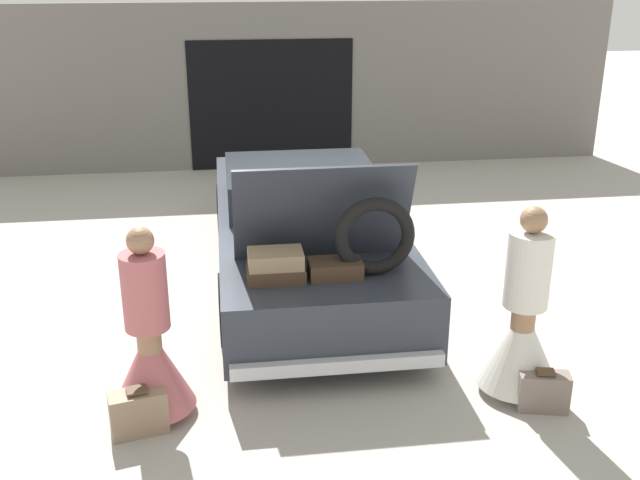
{
  "coord_description": "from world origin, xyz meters",
  "views": [
    {
      "loc": [
        -0.9,
        -7.96,
        3.53
      ],
      "look_at": [
        0.0,
        -1.36,
        0.98
      ],
      "focal_mm": 42.0,
      "sensor_mm": 36.0,
      "label": 1
    }
  ],
  "objects_px": {
    "suitcase_beside_left_person": "(138,412)",
    "suitcase_beside_right_person": "(543,391)",
    "person_right": "(522,329)",
    "car": "(304,230)",
    "person_left": "(150,351)"
  },
  "relations": [
    {
      "from": "person_left",
      "to": "person_right",
      "type": "height_order",
      "value": "person_right"
    },
    {
      "from": "car",
      "to": "person_right",
      "type": "xyz_separation_m",
      "value": [
        1.53,
        -2.66,
        0.0
      ]
    },
    {
      "from": "car",
      "to": "suitcase_beside_right_person",
      "type": "height_order",
      "value": "car"
    },
    {
      "from": "person_right",
      "to": "suitcase_beside_right_person",
      "type": "distance_m",
      "value": 0.53
    },
    {
      "from": "person_right",
      "to": "suitcase_beside_left_person",
      "type": "bearing_deg",
      "value": 102.07
    },
    {
      "from": "person_left",
      "to": "suitcase_beside_right_person",
      "type": "distance_m",
      "value": 3.21
    },
    {
      "from": "car",
      "to": "person_right",
      "type": "relative_size",
      "value": 3.02
    },
    {
      "from": "car",
      "to": "suitcase_beside_left_person",
      "type": "height_order",
      "value": "car"
    },
    {
      "from": "car",
      "to": "suitcase_beside_left_person",
      "type": "bearing_deg",
      "value": -119.91
    },
    {
      "from": "person_left",
      "to": "suitcase_beside_left_person",
      "type": "distance_m",
      "value": 0.48
    },
    {
      "from": "person_right",
      "to": "suitcase_beside_right_person",
      "type": "bearing_deg",
      "value": -151.89
    },
    {
      "from": "car",
      "to": "suitcase_beside_right_person",
      "type": "relative_size",
      "value": 11.45
    },
    {
      "from": "car",
      "to": "person_left",
      "type": "distance_m",
      "value": 3.01
    },
    {
      "from": "suitcase_beside_left_person",
      "to": "suitcase_beside_right_person",
      "type": "xyz_separation_m",
      "value": [
        3.27,
        -0.12,
        -0.01
      ]
    },
    {
      "from": "person_right",
      "to": "suitcase_beside_left_person",
      "type": "xyz_separation_m",
      "value": [
        -3.16,
        -0.18,
        -0.41
      ]
    }
  ]
}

